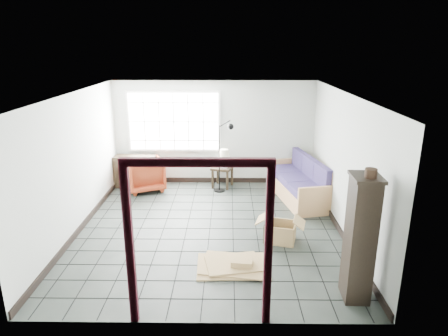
{
  "coord_description": "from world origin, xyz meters",
  "views": [
    {
      "loc": [
        0.36,
        -7.06,
        3.44
      ],
      "look_at": [
        0.27,
        0.3,
        1.15
      ],
      "focal_mm": 32.0,
      "sensor_mm": 36.0,
      "label": 1
    }
  ],
  "objects_px": {
    "futon_sofa": "(301,184)",
    "tall_shelf": "(360,238)",
    "armchair": "(145,173)",
    "side_table": "(222,170)"
  },
  "relations": [
    {
      "from": "futon_sofa",
      "to": "armchair",
      "type": "relative_size",
      "value": 2.64
    },
    {
      "from": "armchair",
      "to": "tall_shelf",
      "type": "bearing_deg",
      "value": 108.11
    },
    {
      "from": "armchair",
      "to": "side_table",
      "type": "relative_size",
      "value": 1.44
    },
    {
      "from": "futon_sofa",
      "to": "tall_shelf",
      "type": "distance_m",
      "value": 3.86
    },
    {
      "from": "futon_sofa",
      "to": "armchair",
      "type": "distance_m",
      "value": 3.76
    },
    {
      "from": "futon_sofa",
      "to": "armchair",
      "type": "xyz_separation_m",
      "value": [
        -3.72,
        0.51,
        0.09
      ]
    },
    {
      "from": "futon_sofa",
      "to": "side_table",
      "type": "xyz_separation_m",
      "value": [
        -1.83,
        0.75,
        0.08
      ]
    },
    {
      "from": "armchair",
      "to": "tall_shelf",
      "type": "height_order",
      "value": "tall_shelf"
    },
    {
      "from": "tall_shelf",
      "to": "armchair",
      "type": "bearing_deg",
      "value": 133.84
    },
    {
      "from": "futon_sofa",
      "to": "tall_shelf",
      "type": "height_order",
      "value": "tall_shelf"
    }
  ]
}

